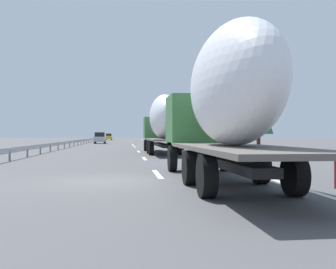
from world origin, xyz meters
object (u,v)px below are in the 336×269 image
at_px(car_yellow_coupe, 109,137).
at_px(car_silver_hatch, 100,138).
at_px(road_sign, 168,129).
at_px(truck_trailing, 224,101).
at_px(truck_lead, 163,121).

bearing_deg(car_yellow_coupe, car_silver_hatch, -179.78).
bearing_deg(road_sign, car_yellow_coupe, 10.94).
bearing_deg(truck_trailing, road_sign, -4.19).
height_order(truck_lead, road_sign, truck_lead).
relative_size(car_silver_hatch, road_sign, 1.26).
height_order(truck_trailing, car_silver_hatch, truck_trailing).
relative_size(truck_lead, road_sign, 4.16).
bearing_deg(truck_trailing, car_yellow_coupe, 4.33).
distance_m(truck_trailing, car_silver_hatch, 54.58).
height_order(truck_lead, car_yellow_coupe, truck_lead).
distance_m(truck_lead, car_yellow_coupe, 77.16).
relative_size(truck_lead, car_silver_hatch, 3.29).
relative_size(truck_trailing, car_silver_hatch, 2.87).
height_order(truck_lead, car_silver_hatch, truck_lead).
height_order(car_silver_hatch, road_sign, road_sign).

